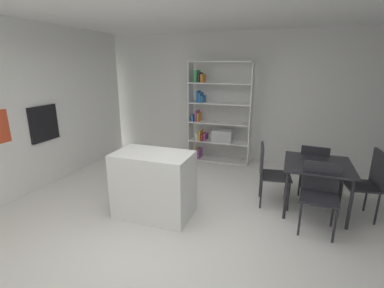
{
  "coord_description": "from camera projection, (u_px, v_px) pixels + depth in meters",
  "views": [
    {
      "loc": [
        1.28,
        -2.98,
        2.11
      ],
      "look_at": [
        0.12,
        0.29,
        1.11
      ],
      "focal_mm": 26.0,
      "sensor_mm": 36.0,
      "label": 1
    }
  ],
  "objects": [
    {
      "name": "open_bookshelf",
      "position": [
        216.0,
        119.0,
        6.07
      ],
      "size": [
        1.36,
        0.33,
        2.17
      ],
      "color": "white",
      "rests_on": "ground_plane"
    },
    {
      "name": "dining_chair_near",
      "position": [
        320.0,
        190.0,
        3.59
      ],
      "size": [
        0.48,
        0.47,
        0.89
      ],
      "rotation": [
        0.0,
        0.0,
        -0.06
      ],
      "color": "#232328",
      "rests_on": "ground_plane"
    },
    {
      "name": "dining_chair_window_side",
      "position": [
        370.0,
        179.0,
        3.82
      ],
      "size": [
        0.46,
        0.49,
        0.99
      ],
      "rotation": [
        0.0,
        0.0,
        -1.42
      ],
      "color": "#232328",
      "rests_on": "ground_plane"
    },
    {
      "name": "dining_chair_far",
      "position": [
        314.0,
        166.0,
        4.49
      ],
      "size": [
        0.46,
        0.48,
        0.88
      ],
      "rotation": [
        0.0,
        0.0,
        3.04
      ],
      "color": "#232328",
      "rests_on": "ground_plane"
    },
    {
      "name": "dining_table",
      "position": [
        318.0,
        169.0,
        4.01
      ],
      "size": [
        0.91,
        0.94,
        0.74
      ],
      "color": "#232328",
      "rests_on": "ground_plane"
    },
    {
      "name": "dining_chair_island_side",
      "position": [
        268.0,
        169.0,
        4.24
      ],
      "size": [
        0.51,
        0.51,
        0.95
      ],
      "rotation": [
        0.0,
        0.0,
        1.71
      ],
      "color": "#232328",
      "rests_on": "ground_plane"
    },
    {
      "name": "kitchen_island",
      "position": [
        154.0,
        184.0,
        3.94
      ],
      "size": [
        1.07,
        0.64,
        0.93
      ],
      "primitive_type": "cube",
      "color": "white",
      "rests_on": "ground_plane"
    },
    {
      "name": "ground_plane",
      "position": [
        176.0,
        229.0,
        3.7
      ],
      "size": [
        9.41,
        9.41,
        0.0
      ],
      "primitive_type": "plane",
      "color": "silver"
    },
    {
      "name": "built_in_oven",
      "position": [
        44.0,
        123.0,
        4.81
      ],
      "size": [
        0.06,
        0.57,
        0.62
      ],
      "color": "black",
      "rests_on": "ground_plane"
    },
    {
      "name": "back_partition",
      "position": [
        231.0,
        97.0,
        6.22
      ],
      "size": [
        6.84,
        0.06,
        2.79
      ],
      "primitive_type": "cube",
      "color": "silver",
      "rests_on": "ground_plane"
    }
  ]
}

